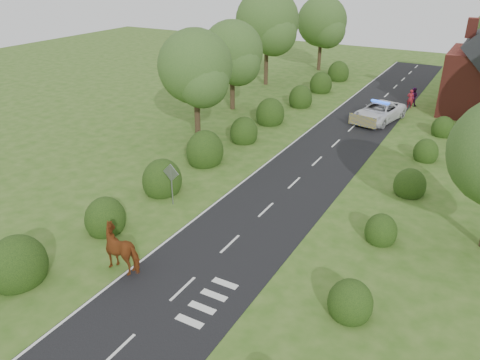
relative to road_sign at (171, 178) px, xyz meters
The scene contains 14 objects.
ground 5.63m from the road_sign, 21.80° to the right, with size 120.00×120.00×0.00m, color #335E18.
road 14.03m from the road_sign, 68.96° to the left, with size 6.00×70.00×0.02m, color black.
road_markings 11.56m from the road_sign, 72.72° to the left, with size 4.96×70.00×0.01m.
hedgerow_left 9.85m from the road_sign, 98.87° to the left, with size 2.75×50.41×3.00m.
hedgerow_right 14.85m from the road_sign, 38.46° to the left, with size 2.10×45.78×2.10m.
tree_left_a 11.55m from the road_sign, 115.73° to the left, with size 5.74×5.60×8.38m.
tree_left_b 19.22m from the road_sign, 109.29° to the left, with size 5.74×5.60×8.07m.
tree_left_c 29.28m from the road_sign, 105.46° to the left, with size 6.97×6.80×10.22m.
tree_left_d 38.41m from the road_sign, 97.87° to the left, with size 6.15×6.00×8.89m.
road_sign is the anchor object (origin of this frame).
cow 6.25m from the road_sign, 73.55° to the right, with size 1.30×2.47×1.75m, color brown.
police_van 22.03m from the road_sign, 73.08° to the left, with size 3.90×6.37×1.79m.
pedestrian_red 27.68m from the road_sign, 73.30° to the left, with size 0.64×0.42×1.76m, color maroon.
pedestrian_purple 28.55m from the road_sign, 73.67° to the left, with size 0.86×0.67×1.76m, color #56165B.
Camera 1 is at (10.05, -16.84, 12.88)m, focal length 35.00 mm.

